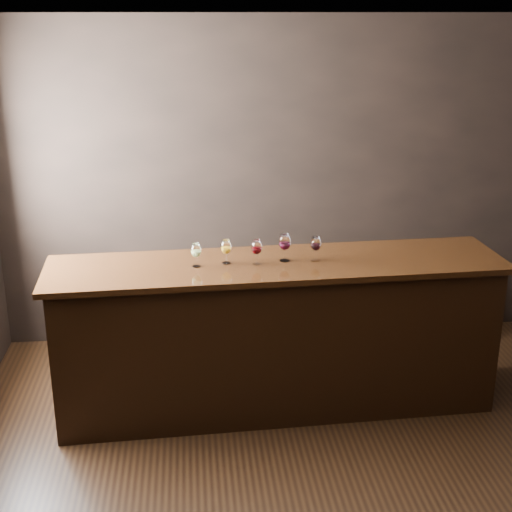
{
  "coord_description": "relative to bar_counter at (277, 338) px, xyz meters",
  "views": [
    {
      "loc": [
        -0.87,
        -3.7,
        2.82
      ],
      "look_at": [
        -0.42,
        0.98,
        1.19
      ],
      "focal_mm": 50.0,
      "sensor_mm": 36.0,
      "label": 1
    }
  ],
  "objects": [
    {
      "name": "bar_top",
      "position": [
        -0.0,
        0.0,
        0.57
      ],
      "size": [
        3.27,
        0.9,
        0.04
      ],
      "primitive_type": "cube",
      "rotation": [
        0.0,
        0.0,
        0.05
      ],
      "color": "black",
      "rests_on": "bar_counter"
    },
    {
      "name": "ground",
      "position": [
        0.27,
        -0.98,
        -0.55
      ],
      "size": [
        5.0,
        5.0,
        0.0
      ],
      "primitive_type": "plane",
      "color": "black",
      "rests_on": "ground"
    },
    {
      "name": "glass_amber",
      "position": [
        -0.36,
        0.01,
        0.71
      ],
      "size": [
        0.07,
        0.07,
        0.17
      ],
      "color": "white",
      "rests_on": "bar_top"
    },
    {
      "name": "glass_white",
      "position": [
        -0.57,
        -0.04,
        0.7
      ],
      "size": [
        0.07,
        0.07,
        0.17
      ],
      "color": "white",
      "rests_on": "bar_top"
    },
    {
      "name": "room_shell",
      "position": [
        0.03,
        -0.87,
        1.26
      ],
      "size": [
        5.02,
        4.52,
        2.81
      ],
      "color": "black",
      "rests_on": "ground"
    },
    {
      "name": "glass_red_b",
      "position": [
        0.05,
        0.03,
        0.72
      ],
      "size": [
        0.08,
        0.08,
        0.2
      ],
      "color": "white",
      "rests_on": "bar_top"
    },
    {
      "name": "glass_red_a",
      "position": [
        -0.15,
        -0.03,
        0.71
      ],
      "size": [
        0.08,
        0.08,
        0.18
      ],
      "color": "white",
      "rests_on": "bar_top"
    },
    {
      "name": "back_bar_shelf",
      "position": [
        0.11,
        1.05,
        -0.14
      ],
      "size": [
        2.25,
        0.4,
        0.81
      ],
      "primitive_type": "cube",
      "color": "black",
      "rests_on": "ground"
    },
    {
      "name": "bar_counter",
      "position": [
        0.0,
        0.0,
        0.0
      ],
      "size": [
        3.16,
        0.82,
        1.1
      ],
      "primitive_type": "cube",
      "rotation": [
        0.0,
        0.0,
        0.05
      ],
      "color": "black",
      "rests_on": "ground"
    },
    {
      "name": "glass_red_c",
      "position": [
        0.27,
        0.01,
        0.71
      ],
      "size": [
        0.07,
        0.07,
        0.18
      ],
      "color": "white",
      "rests_on": "bar_top"
    }
  ]
}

